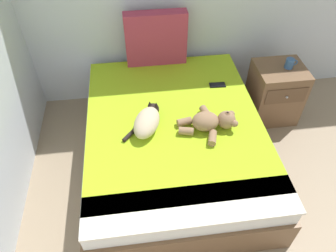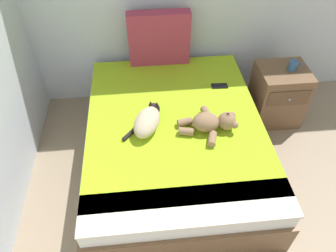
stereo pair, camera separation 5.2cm
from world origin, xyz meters
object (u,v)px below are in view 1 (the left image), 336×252
at_px(teddy_bear, 211,121).
at_px(nightstand, 275,93).
at_px(bed, 174,142).
at_px(cell_phone, 217,85).
at_px(mug, 290,63).
at_px(patterned_cushion, 156,39).
at_px(cat, 147,121).

relative_size(teddy_bear, nightstand, 0.80).
xyz_separation_m(bed, cell_phone, (0.47, 0.41, 0.27)).
relative_size(bed, mug, 15.92).
xyz_separation_m(bed, mug, (1.17, 0.49, 0.39)).
bearing_deg(mug, patterned_cushion, 162.80).
distance_m(patterned_cushion, cell_phone, 0.74).
relative_size(bed, patterned_cushion, 3.23).
bearing_deg(patterned_cushion, cat, -100.48).
bearing_deg(bed, mug, 22.78).
bearing_deg(cat, mug, 21.22).
bearing_deg(patterned_cushion, teddy_bear, -71.17).
bearing_deg(bed, nightstand, 23.83).
relative_size(cell_phone, mug, 1.26).
distance_m(bed, cat, 0.40).
distance_m(patterned_cushion, cat, 0.96).
xyz_separation_m(patterned_cushion, cell_phone, (0.52, -0.46, -0.26)).
bearing_deg(mug, cell_phone, -173.79).
bearing_deg(cat, cell_phone, 33.90).
relative_size(patterned_cushion, mug, 4.92).
height_order(teddy_bear, mug, mug).
distance_m(bed, nightstand, 1.21).
height_order(patterned_cushion, mug, patterned_cushion).
height_order(cat, nightstand, cat).
bearing_deg(teddy_bear, mug, 34.29).
height_order(teddy_bear, cell_phone, teddy_bear).
height_order(bed, cat, cat).
distance_m(bed, teddy_bear, 0.45).
relative_size(bed, cat, 4.55).
bearing_deg(cell_phone, patterned_cushion, 138.89).
bearing_deg(cell_phone, mug, 6.21).
xyz_separation_m(nightstand, mug, (0.06, 0.00, 0.35)).
xyz_separation_m(patterned_cushion, mug, (1.23, -0.38, -0.13)).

